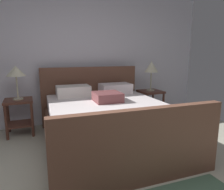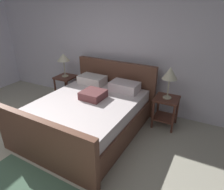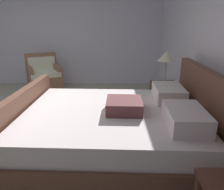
% 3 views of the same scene
% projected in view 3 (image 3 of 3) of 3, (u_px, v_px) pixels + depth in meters
% --- Properties ---
extents(ground_plane, '(5.94, 5.76, 0.02)m').
position_uv_depth(ground_plane, '(1.00, 138.00, 3.09)').
color(ground_plane, '#A9A692').
extents(wall_back, '(6.06, 0.12, 2.55)m').
position_uv_depth(wall_back, '(217.00, 49.00, 2.67)').
color(wall_back, silver).
rests_on(wall_back, ground).
extents(wall_side_left, '(0.12, 5.88, 2.55)m').
position_uv_depth(wall_side_left, '(51.00, 36.00, 5.55)').
color(wall_side_left, silver).
rests_on(wall_side_left, ground).
extents(bed, '(1.92, 2.30, 1.10)m').
position_uv_depth(bed, '(115.00, 131.00, 2.56)').
color(bed, brown).
rests_on(bed, ground).
extents(nightstand_left, '(0.44, 0.44, 0.60)m').
position_uv_depth(nightstand_left, '(164.00, 94.00, 3.72)').
color(nightstand_left, '#542E23').
rests_on(nightstand_left, ground).
extents(table_lamp_left, '(0.30, 0.30, 0.55)m').
position_uv_depth(table_lamp_left, '(167.00, 57.00, 3.51)').
color(table_lamp_left, '#B7B293').
rests_on(table_lamp_left, nightstand_left).
extents(armchair, '(0.98, 0.97, 0.90)m').
position_uv_depth(armchair, '(44.00, 78.00, 5.07)').
color(armchair, '#8F634B').
rests_on(armchair, ground).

